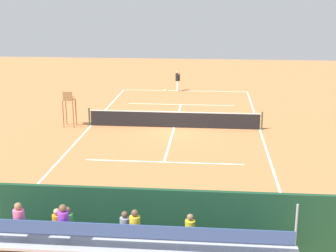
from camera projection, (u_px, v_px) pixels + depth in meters
name	position (u px, v px, depth m)	size (l,w,h in m)	color
ground_plane	(174.00, 127.00, 28.74)	(60.00, 60.00, 0.00)	#D17542
court_line_markings	(174.00, 127.00, 28.77)	(10.10, 22.20, 0.01)	white
tennis_net	(174.00, 119.00, 28.60)	(10.30, 0.10, 1.07)	black
backdrop_wall	(139.00, 218.00, 15.04)	(18.00, 0.16, 2.00)	#194228
bleacher_stand	(127.00, 242.00, 13.77)	(9.06, 2.40, 2.48)	#B2B2B7
umpire_chair	(69.00, 105.00, 28.61)	(0.67, 0.67, 2.14)	olive
courtside_bench	(219.00, 224.00, 15.64)	(1.80, 0.40, 0.93)	#9E754C
equipment_bag	(166.00, 234.00, 15.76)	(0.90, 0.36, 0.36)	#334C8C
tennis_player	(178.00, 79.00, 38.86)	(0.43, 0.55, 1.93)	white
tennis_racket	(165.00, 90.00, 39.62)	(0.51, 0.53, 0.03)	black
tennis_ball_near	(197.00, 99.00, 36.22)	(0.07, 0.07, 0.07)	#CCDB33
tennis_ball_far	(159.00, 96.00, 37.02)	(0.07, 0.07, 0.07)	#CCDB33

